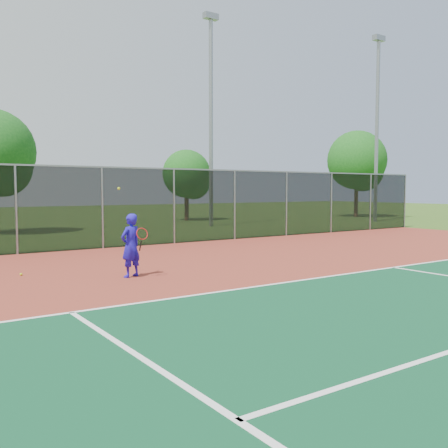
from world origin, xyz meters
name	(u,v)px	position (x,y,z in m)	size (l,w,h in m)	color
court_apron	(376,281)	(0.00, 2.00, 0.01)	(30.00, 20.00, 0.02)	maroon
fence_back	(174,205)	(0.00, 12.00, 1.56)	(30.00, 0.06, 3.03)	black
tennis_player	(131,245)	(-4.64, 5.77, 0.81)	(0.67, 0.69, 2.24)	#1E13B7
practice_ball_2	(21,274)	(-6.86, 7.52, 0.06)	(0.07, 0.07, 0.07)	#B0CD17
floodlight_n	(211,108)	(6.49, 19.28, 6.99)	(0.90, 0.40, 12.41)	gray
floodlight_ne	(377,118)	(18.01, 16.48, 6.99)	(0.90, 0.40, 12.41)	gray
tree_back_mid	(188,176)	(8.14, 24.78, 3.13)	(3.40, 3.40, 4.99)	#3A2415
tree_back_right	(358,163)	(21.46, 20.97, 4.28)	(4.64, 4.64, 6.82)	#3A2415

